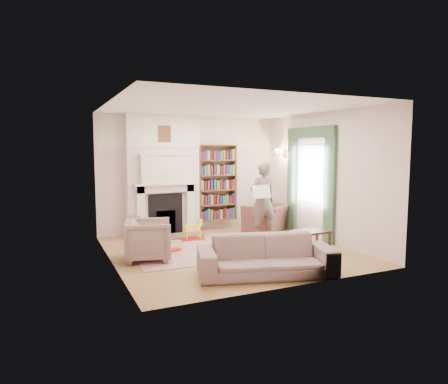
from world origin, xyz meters
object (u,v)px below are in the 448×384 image
man_reading (263,201)px  coffee_table (310,242)px  armchair_left (149,240)px  paraffin_heater (135,227)px  rocking_horse (192,230)px  bookcase (217,183)px  sofa (266,256)px  armchair_reading (266,218)px

man_reading → coffee_table: (0.18, -1.51, -0.64)m
armchair_left → coffee_table: (2.93, -0.85, -0.14)m
armchair_left → paraffin_heater: 1.81m
coffee_table → rocking_horse: 2.60m
armchair_left → bookcase: bearing=-32.7°
paraffin_heater → rocking_horse: paraffin_heater is taller
paraffin_heater → rocking_horse: size_ratio=1.04×
armchair_left → rocking_horse: size_ratio=1.54×
sofa → paraffin_heater: 3.71m
armchair_reading → rocking_horse: 1.95m
armchair_left → sofa: size_ratio=0.38×
coffee_table → rocking_horse: (-1.67, 1.99, 0.01)m
sofa → man_reading: size_ratio=1.25×
paraffin_heater → coffee_table: bearing=-43.5°
armchair_reading → sofa: armchair_reading is taller
man_reading → paraffin_heater: (-2.62, 1.14, -0.59)m
sofa → coffee_table: sofa is taller
sofa → armchair_left: bearing=148.3°
man_reading → armchair_left: bearing=15.7°
coffee_table → paraffin_heater: bearing=136.8°
bookcase → sofa: bookcase is taller
armchair_reading → man_reading: 0.92m
coffee_table → rocking_horse: rocking_horse is taller
bookcase → man_reading: 1.55m
bookcase → coffee_table: bearing=-77.2°
paraffin_heater → armchair_left: bearing=-94.2°
bookcase → armchair_reading: 1.52m
rocking_horse → man_reading: bearing=-16.9°
paraffin_heater → man_reading: bearing=-23.6°
armchair_reading → bookcase: bearing=-78.0°
bookcase → paraffin_heater: (-2.12, -0.30, -0.90)m
armchair_reading → coffee_table: bearing=46.1°
armchair_reading → man_reading: bearing=16.7°
armchair_reading → man_reading: man_reading is taller
armchair_reading → coffee_table: (-0.27, -2.11, -0.11)m
armchair_left → man_reading: (2.75, 0.66, 0.49)m
man_reading → sofa: bearing=63.7°
bookcase → armchair_reading: bearing=-41.6°
armchair_left → rocking_horse: (1.25, 1.14, -0.14)m
paraffin_heater → bookcase: bearing=7.9°
sofa → coffee_table: size_ratio=3.09×
armchair_left → rocking_horse: 1.70m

